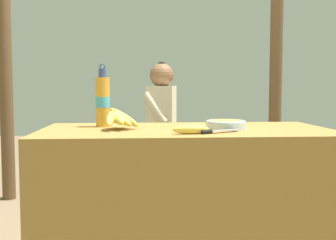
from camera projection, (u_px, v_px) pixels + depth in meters
The scene contains 11 objects.
market_counter at pixel (186, 199), 2.12m from camera, with size 1.43×0.74×0.71m.
banana_bunch_ripe at pixel (118, 118), 2.05m from camera, with size 0.17×0.26×0.12m.
serving_bowl at pixel (226, 124), 2.06m from camera, with size 0.20×0.20×0.04m.
water_bottle at pixel (103, 101), 2.18m from camera, with size 0.07×0.07×0.33m.
loose_banana_front at pixel (191, 130), 1.85m from camera, with size 0.17×0.05×0.04m.
knife at pixel (215, 131), 1.88m from camera, with size 0.20×0.13×0.02m.
wooden_bench at pixel (145, 157), 3.36m from camera, with size 1.42×0.32×0.43m.
seated_vendor at pixel (156, 122), 3.32m from camera, with size 0.44×0.42×1.12m.
banana_bunch_green at pixel (99, 141), 3.32m from camera, with size 0.15×0.25×0.11m.
support_post_near at pixel (5, 60), 3.38m from camera, with size 0.11×0.11×2.28m.
support_post_far at pixel (276, 61), 3.55m from camera, with size 0.11×0.11×2.28m.
Camera 1 is at (-0.24, -2.07, 0.92)m, focal length 45.00 mm.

